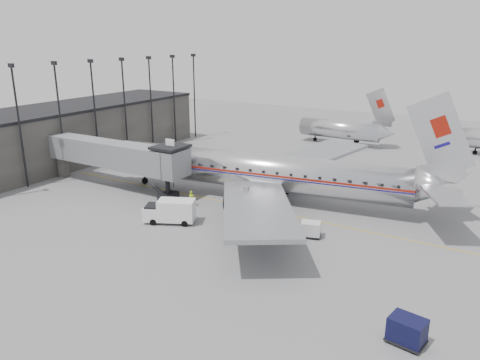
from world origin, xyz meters
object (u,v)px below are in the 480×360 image
at_px(baggage_cart_navy, 407,330).
at_px(ramp_worker, 191,199).
at_px(service_van, 170,211).
at_px(baggage_cart_white, 311,229).
at_px(airliner, 267,172).

xyz_separation_m(baggage_cart_navy, ramp_worker, (-26.16, 13.00, -0.06)).
height_order(service_van, baggage_cart_navy, service_van).
relative_size(service_van, baggage_cart_navy, 2.22).
bearing_deg(baggage_cart_white, ramp_worker, 158.99).
bearing_deg(ramp_worker, service_van, -90.67).
height_order(airliner, service_van, airliner).
height_order(baggage_cart_white, ramp_worker, ramp_worker).
bearing_deg(ramp_worker, airliner, 31.61).
xyz_separation_m(airliner, service_van, (-5.26, -11.15, -2.10)).
xyz_separation_m(airliner, baggage_cart_navy, (19.85, -19.13, -2.45)).
bearing_deg(service_van, baggage_cart_white, -8.51).
height_order(service_van, baggage_cart_white, service_van).
bearing_deg(airliner, baggage_cart_white, -48.74).
height_order(airliner, baggage_cart_navy, airliner).
relative_size(airliner, service_van, 7.66).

